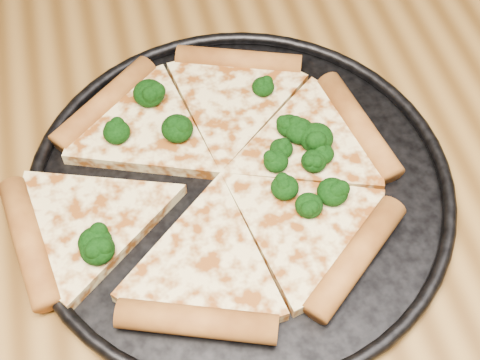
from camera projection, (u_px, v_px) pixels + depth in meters
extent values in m
cube|color=brown|center=(225.00, 262.00, 0.58)|extent=(1.20, 0.90, 0.04)
cube|color=brown|center=(480.00, 102.00, 1.18)|extent=(0.06, 0.06, 0.71)
cylinder|color=black|center=(240.00, 188.00, 0.59)|extent=(0.36, 0.36, 0.01)
torus|color=black|center=(240.00, 184.00, 0.59)|extent=(0.37, 0.37, 0.01)
cylinder|color=#A76429|center=(359.00, 125.00, 0.62)|extent=(0.04, 0.12, 0.02)
cylinder|color=#A76429|center=(239.00, 61.00, 0.66)|extent=(0.12, 0.06, 0.02)
cylinder|color=#A76429|center=(105.00, 103.00, 0.63)|extent=(0.11, 0.10, 0.02)
cylinder|color=#A76429|center=(29.00, 242.00, 0.55)|extent=(0.04, 0.12, 0.02)
cylinder|color=#A76429|center=(197.00, 321.00, 0.51)|extent=(0.12, 0.06, 0.02)
cylinder|color=#A76429|center=(356.00, 257.00, 0.54)|extent=(0.11, 0.10, 0.02)
ellipsoid|color=black|center=(322.00, 154.00, 0.59)|extent=(0.02, 0.02, 0.02)
ellipsoid|color=black|center=(285.00, 187.00, 0.57)|extent=(0.02, 0.02, 0.02)
ellipsoid|color=black|center=(117.00, 132.00, 0.60)|extent=(0.02, 0.02, 0.02)
ellipsoid|color=black|center=(333.00, 192.00, 0.56)|extent=(0.03, 0.03, 0.02)
ellipsoid|color=black|center=(299.00, 131.00, 0.60)|extent=(0.03, 0.03, 0.02)
ellipsoid|color=black|center=(149.00, 93.00, 0.63)|extent=(0.03, 0.03, 0.02)
ellipsoid|color=black|center=(314.00, 161.00, 0.58)|extent=(0.02, 0.02, 0.02)
ellipsoid|color=black|center=(281.00, 149.00, 0.59)|extent=(0.02, 0.02, 0.02)
ellipsoid|color=black|center=(316.00, 138.00, 0.60)|extent=(0.03, 0.03, 0.02)
ellipsoid|color=black|center=(97.00, 249.00, 0.53)|extent=(0.03, 0.03, 0.02)
ellipsoid|color=black|center=(177.00, 128.00, 0.60)|extent=(0.03, 0.03, 0.02)
ellipsoid|color=black|center=(95.00, 242.00, 0.54)|extent=(0.03, 0.03, 0.02)
ellipsoid|color=black|center=(276.00, 161.00, 0.58)|extent=(0.02, 0.02, 0.02)
ellipsoid|color=black|center=(263.00, 87.00, 0.63)|extent=(0.02, 0.02, 0.02)
ellipsoid|color=black|center=(309.00, 205.00, 0.56)|extent=(0.02, 0.02, 0.02)
ellipsoid|color=black|center=(289.00, 126.00, 0.61)|extent=(0.02, 0.02, 0.02)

